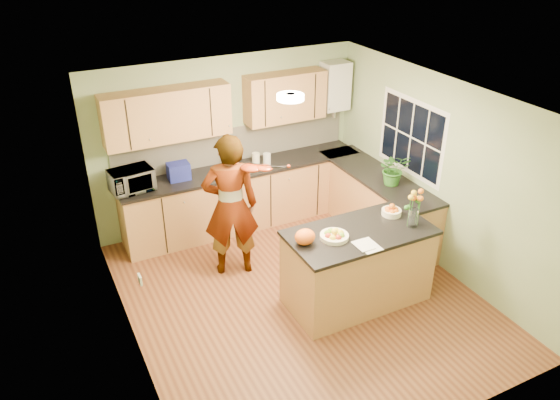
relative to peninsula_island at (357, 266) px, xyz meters
name	(u,v)px	position (x,y,z in m)	size (l,w,h in m)	color
floor	(300,296)	(-0.58, 0.35, -0.49)	(4.50, 4.50, 0.00)	#5D2F1A
ceiling	(304,101)	(-0.58, 0.35, 2.01)	(4.00, 4.50, 0.02)	silver
wall_back	(228,142)	(-0.58, 2.60, 0.76)	(4.00, 0.02, 2.50)	gray
wall_front	(435,328)	(-0.58, -1.90, 0.76)	(4.00, 0.02, 2.50)	gray
wall_left	(124,252)	(-2.58, 0.35, 0.76)	(0.02, 4.50, 2.50)	gray
wall_right	(439,174)	(1.42, 0.35, 0.76)	(0.02, 4.50, 2.50)	gray
back_counter	(244,196)	(-0.48, 2.30, -0.02)	(3.64, 0.62, 0.94)	#A17140
right_counter	(375,204)	(1.12, 1.20, -0.02)	(0.62, 2.24, 0.94)	#A17140
splashback	(235,144)	(-0.48, 2.59, 0.71)	(3.60, 0.02, 0.52)	beige
upper_cabinets	(219,107)	(-0.76, 2.43, 1.36)	(3.20, 0.34, 0.70)	#A17140
boiler	(335,86)	(1.12, 2.44, 1.41)	(0.40, 0.30, 0.86)	silver
window_right	(411,137)	(1.41, 0.95, 1.06)	(0.01, 1.30, 1.05)	silver
light_switch	(140,279)	(-2.56, -0.25, 0.81)	(0.02, 0.09, 0.09)	silver
ceiling_lamp	(290,97)	(-0.58, 0.65, 1.97)	(0.30, 0.30, 0.07)	#FFEABF
peninsula_island	(357,266)	(0.00, 0.00, 0.00)	(1.70, 0.87, 0.98)	#A17140
fruit_dish	(334,235)	(-0.35, 0.00, 0.53)	(0.32, 0.32, 0.11)	#F6EBC5
orange_bowl	(392,210)	(0.55, 0.15, 0.55)	(0.24, 0.24, 0.14)	#F6EBC5
flower_vase	(415,201)	(0.60, -0.18, 0.81)	(0.27, 0.27, 0.49)	silver
orange_bag	(305,237)	(-0.70, 0.05, 0.58)	(0.24, 0.20, 0.18)	orange
papers	(368,245)	(-0.10, -0.30, 0.49)	(0.21, 0.29, 0.01)	white
violinist	(230,206)	(-1.10, 1.26, 0.47)	(0.70, 0.46, 1.92)	tan
violin	(251,168)	(-0.90, 1.04, 1.04)	(0.61, 0.25, 0.12)	#540D05
microwave	(131,180)	(-2.08, 2.28, 0.60)	(0.55, 0.37, 0.30)	silver
blue_box	(179,171)	(-1.42, 2.33, 0.57)	(0.30, 0.22, 0.24)	navy
kettle	(233,162)	(-0.63, 2.29, 0.57)	(0.16, 0.16, 0.29)	silver
jar_cream	(256,158)	(-0.26, 2.33, 0.54)	(0.11, 0.11, 0.17)	#F6EBC5
jar_white	(267,159)	(-0.12, 2.24, 0.54)	(0.11, 0.11, 0.17)	silver
potted_plant	(394,169)	(1.12, 0.88, 0.68)	(0.41, 0.35, 0.45)	#2F6D24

